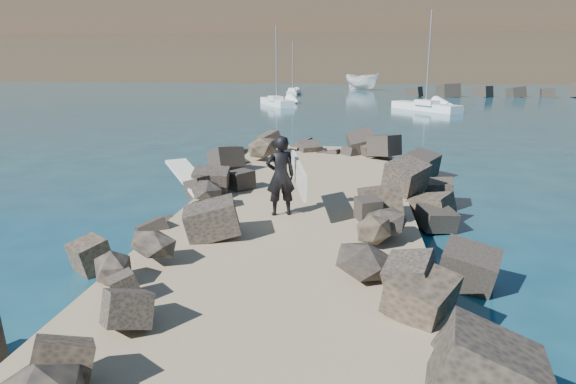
# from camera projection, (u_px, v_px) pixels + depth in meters

# --- Properties ---
(ground) EXTENTS (800.00, 800.00, 0.00)m
(ground) POSITION_uv_depth(u_px,v_px,m) (293.00, 240.00, 12.94)
(ground) COLOR #0F384C
(ground) RESTS_ON ground
(jetty) EXTENTS (6.00, 26.00, 0.60)m
(jetty) POSITION_uv_depth(u_px,v_px,m) (282.00, 258.00, 10.95)
(jetty) COLOR #8C7759
(jetty) RESTS_ON ground
(riprap_left) EXTENTS (2.60, 22.00, 1.00)m
(riprap_left) POSITION_uv_depth(u_px,v_px,m) (160.00, 236.00, 11.73)
(riprap_left) COLOR black
(riprap_left) RESTS_ON ground
(riprap_right) EXTENTS (2.60, 22.00, 1.00)m
(riprap_right) POSITION_uv_depth(u_px,v_px,m) (419.00, 247.00, 11.02)
(riprap_right) COLOR #272421
(riprap_right) RESTS_ON ground
(headland) EXTENTS (360.00, 140.00, 32.00)m
(headland) POSITION_uv_depth(u_px,v_px,m) (385.00, 22.00, 161.42)
(headland) COLOR #2D4919
(headland) RESTS_ON ground
(surfboard_resting) EXTENTS (2.04, 2.43, 0.09)m
(surfboard_resting) POSITION_uv_depth(u_px,v_px,m) (190.00, 181.00, 14.68)
(surfboard_resting) COLOR white
(surfboard_resting) RESTS_ON riprap_left
(boat_imported) EXTENTS (6.34, 6.45, 2.54)m
(boat_imported) POSITION_uv_depth(u_px,v_px,m) (362.00, 82.00, 77.83)
(boat_imported) COLOR white
(boat_imported) RESTS_ON ground
(surfer_with_board) EXTENTS (1.20, 2.45, 2.01)m
(surfer_with_board) POSITION_uv_depth(u_px,v_px,m) (283.00, 176.00, 12.74)
(surfer_with_board) COLOR black
(surfer_with_board) RESTS_ON jetty
(sailboat_b) EXTENTS (1.60, 5.65, 6.88)m
(sailboat_b) POSITION_uv_depth(u_px,v_px,m) (292.00, 93.00, 66.08)
(sailboat_b) COLOR white
(sailboat_b) RESTS_ON ground
(sailboat_a) EXTENTS (4.21, 6.35, 7.82)m
(sailboat_a) POSITION_uv_depth(u_px,v_px,m) (276.00, 102.00, 51.35)
(sailboat_a) COLOR white
(sailboat_a) RESTS_ON ground
(sailboat_c) EXTENTS (5.76, 6.79, 8.82)m
(sailboat_c) POSITION_uv_depth(u_px,v_px,m) (426.00, 107.00, 46.31)
(sailboat_c) COLOR white
(sailboat_c) RESTS_ON ground
(sailboat_f) EXTENTS (2.76, 5.33, 6.51)m
(sailboat_f) POSITION_uv_depth(u_px,v_px,m) (531.00, 81.00, 102.20)
(sailboat_f) COLOR white
(sailboat_f) RESTS_ON ground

